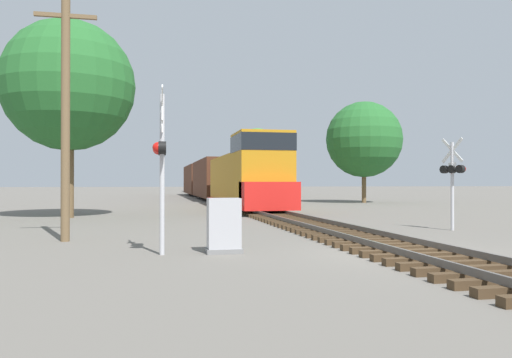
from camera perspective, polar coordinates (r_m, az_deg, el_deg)
The scene contains 10 objects.
ground_plane at distance 12.95m, azimuth 16.65°, elevation -8.24°, with size 400.00×400.00×0.00m, color #666059.
rail_track_bed at distance 12.93m, azimuth 16.65°, elevation -7.65°, with size 2.60×160.00×0.31m.
freight_train at distance 49.80m, azimuth -4.82°, elevation -0.05°, with size 3.05×49.77×4.59m.
crossing_signal_near at distance 12.41m, azimuth -10.82°, elevation 2.72°, with size 0.33×1.00×4.10m.
crossing_signal_far at distance 19.84m, azimuth 21.58°, elevation 0.62°, with size 0.59×1.00×3.42m.
relay_cabinet at distance 12.59m, azimuth -3.69°, elevation -5.38°, with size 0.89×0.59×1.38m.
utility_pole at distance 16.16m, azimuth -20.94°, elevation 7.01°, with size 1.80×0.26×7.39m.
tree_far_right at distance 27.14m, azimuth -20.63°, elevation 9.93°, with size 6.56×6.56×9.93m.
tree_mid_background at distance 44.68m, azimuth 12.23°, elevation 4.43°, with size 6.61×6.61×8.84m.
tree_deep_background at distance 62.74m, azimuth 0.18°, elevation 3.63°, with size 4.80×4.80×8.61m.
Camera 1 is at (-6.12, -11.27, 1.77)m, focal length 35.00 mm.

